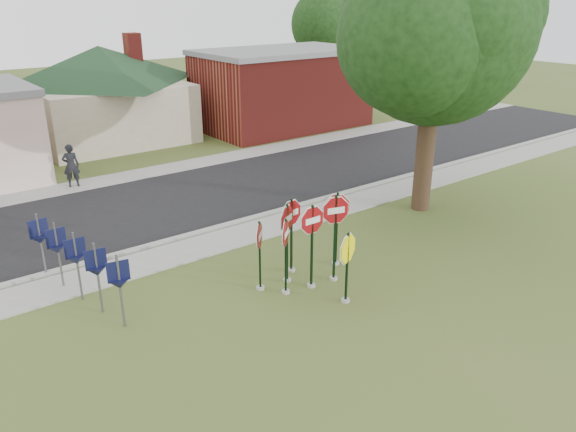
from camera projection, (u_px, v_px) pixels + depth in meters
ground at (338, 305)px, 15.21m from camera, size 120.00×120.00×0.00m
sidewalk_near at (230, 238)px, 19.26m from camera, size 60.00×1.60×0.06m
road at (171, 202)px, 22.58m from camera, size 60.00×7.00×0.04m
sidewalk_far at (128, 177)px, 25.75m from camera, size 60.00×1.60×0.06m
curb at (215, 228)px, 19.98m from camera, size 60.00×0.20×0.14m
stop_sign_center at (312, 234)px, 15.53m from camera, size 1.12×0.24×2.62m
stop_sign_yellow at (347, 259)px, 14.88m from camera, size 1.09×0.40×2.16m
stop_sign_left at (286, 247)px, 15.28m from camera, size 0.80×0.70×2.35m
stop_sign_right at (335, 225)px, 15.89m from camera, size 1.10×0.33×2.76m
stop_sign_back_right at (291, 225)px, 16.49m from camera, size 1.09×0.24×2.44m
stop_sign_back_left at (287, 232)px, 15.86m from camera, size 1.00×0.55×2.53m
stop_sign_far_right at (337, 219)px, 16.92m from camera, size 0.91×0.62×2.47m
stop_sign_far_left at (260, 247)px, 15.52m from camera, size 0.75×0.76×2.19m
route_sign_row at (77, 259)px, 15.03m from camera, size 1.43×4.63×2.00m
building_house at (101, 75)px, 31.24m from camera, size 11.60×11.60×6.20m
building_brick at (282, 88)px, 34.75m from camera, size 10.20×6.20×4.75m
oak_tree at (437, 27)px, 19.53m from camera, size 10.46×9.86×10.19m
bg_tree_right at (326, 24)px, 44.77m from camera, size 5.60×5.60×8.40m
pedestrian at (71, 165)px, 24.02m from camera, size 0.78×0.63×1.87m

